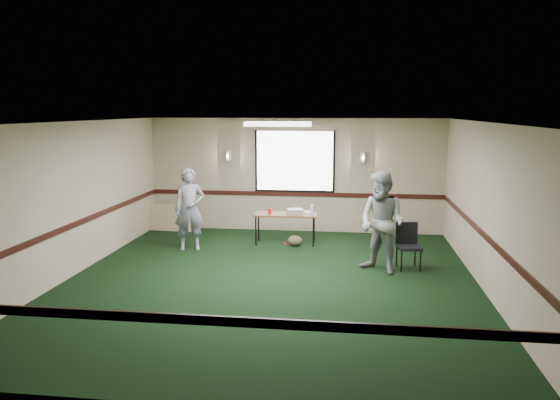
# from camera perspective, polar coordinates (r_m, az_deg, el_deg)

# --- Properties ---
(ground) EXTENTS (8.00, 8.00, 0.00)m
(ground) POSITION_cam_1_polar(r_m,az_deg,el_deg) (9.40, -1.05, -8.54)
(ground) COLOR black
(ground) RESTS_ON ground
(room_shell) EXTENTS (8.00, 8.02, 8.00)m
(room_shell) POSITION_cam_1_polar(r_m,az_deg,el_deg) (11.12, 0.55, 2.62)
(room_shell) COLOR tan
(room_shell) RESTS_ON ground
(folding_table) EXTENTS (1.36, 0.58, 0.67)m
(folding_table) POSITION_cam_1_polar(r_m,az_deg,el_deg) (11.82, 0.56, -1.67)
(folding_table) COLOR #513217
(folding_table) RESTS_ON ground
(projector) EXTENTS (0.38, 0.34, 0.11)m
(projector) POSITION_cam_1_polar(r_m,az_deg,el_deg) (11.78, 1.58, -1.20)
(projector) COLOR #9A99A2
(projector) RESTS_ON folding_table
(game_console) EXTENTS (0.19, 0.15, 0.05)m
(game_console) POSITION_cam_1_polar(r_m,az_deg,el_deg) (11.85, 2.73, -1.30)
(game_console) COLOR white
(game_console) RESTS_ON folding_table
(red_cup) EXTENTS (0.08, 0.08, 0.12)m
(red_cup) POSITION_cam_1_polar(r_m,az_deg,el_deg) (11.80, -1.08, -1.15)
(red_cup) COLOR red
(red_cup) RESTS_ON folding_table
(water_bottle) EXTENTS (0.06, 0.06, 0.21)m
(water_bottle) POSITION_cam_1_polar(r_m,az_deg,el_deg) (11.70, 3.37, -1.02)
(water_bottle) COLOR #97D4F8
(water_bottle) RESTS_ON folding_table
(duffel_bag) EXTENTS (0.34, 0.27, 0.23)m
(duffel_bag) POSITION_cam_1_polar(r_m,az_deg,el_deg) (11.75, 1.58, -4.28)
(duffel_bag) COLOR #443B27
(duffel_bag) RESTS_ON ground
(cable_coil) EXTENTS (0.38, 0.38, 0.02)m
(cable_coil) POSITION_cam_1_polar(r_m,az_deg,el_deg) (11.99, 1.14, -4.52)
(cable_coil) COLOR red
(cable_coil) RESTS_ON ground
(folded_table) EXTENTS (1.26, 0.28, 0.64)m
(folded_table) POSITION_cam_1_polar(r_m,az_deg,el_deg) (13.42, -11.50, -1.82)
(folded_table) COLOR tan
(folded_table) RESTS_ON ground
(conference_chair) EXTENTS (0.48, 0.49, 0.84)m
(conference_chair) POSITION_cam_1_polar(r_m,az_deg,el_deg) (10.34, 13.20, -4.28)
(conference_chair) COLOR black
(conference_chair) RESTS_ON ground
(person_left) EXTENTS (0.71, 0.57, 1.71)m
(person_left) POSITION_cam_1_polar(r_m,az_deg,el_deg) (11.48, -9.42, -0.94)
(person_left) COLOR #394D7E
(person_left) RESTS_ON ground
(person_right) EXTENTS (1.12, 1.09, 1.83)m
(person_right) POSITION_cam_1_polar(r_m,az_deg,el_deg) (9.88, 10.61, -2.33)
(person_right) COLOR #799BBC
(person_right) RESTS_ON ground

